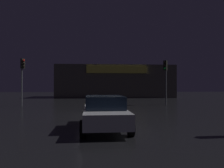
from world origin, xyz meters
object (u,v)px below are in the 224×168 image
traffic_signal_cross_left (23,70)px  traffic_signal_main (165,72)px  car_near (104,112)px  store_building (114,82)px

traffic_signal_cross_left → traffic_signal_main: bearing=1.0°
car_near → traffic_signal_main: bearing=61.4°
traffic_signal_main → traffic_signal_cross_left: 13.51m
store_building → car_near: 29.30m
traffic_signal_cross_left → car_near: bearing=-58.7°
traffic_signal_main → traffic_signal_cross_left: (-13.51, -0.23, 0.14)m
traffic_signal_main → car_near: traffic_signal_main is taller
car_near → store_building: bearing=84.3°
traffic_signal_cross_left → store_building: bearing=60.3°
store_building → traffic_signal_main: size_ratio=4.40×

